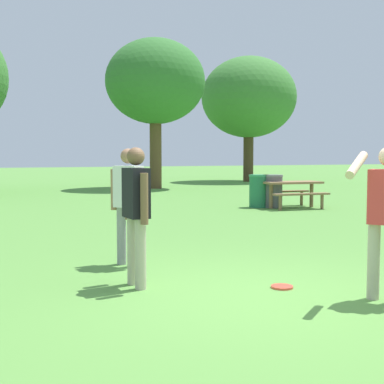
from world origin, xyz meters
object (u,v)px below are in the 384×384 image
(frisbee, at_px, (282,287))
(trash_can_beside_table, at_px, (273,191))
(picnic_table_near, at_px, (292,189))
(trash_can_further_along, at_px, (259,191))
(person_thrower, at_px, (128,199))
(tree_back_left, at_px, (249,98))
(tree_slender_mid, at_px, (155,82))
(person_bystander, at_px, (136,207))

(frisbee, bearing_deg, trash_can_beside_table, 58.96)
(frisbee, relative_size, picnic_table_near, 0.14)
(frisbee, bearing_deg, trash_can_further_along, 61.40)
(person_thrower, bearing_deg, tree_back_left, 56.79)
(frisbee, bearing_deg, tree_slender_mid, 75.45)
(tree_back_left, bearing_deg, trash_can_beside_table, -116.39)
(person_thrower, distance_m, trash_can_further_along, 8.65)
(picnic_table_near, bearing_deg, trash_can_beside_table, 149.03)
(picnic_table_near, distance_m, trash_can_further_along, 0.95)
(person_thrower, bearing_deg, person_bystander, -102.04)
(person_thrower, bearing_deg, trash_can_beside_table, 45.07)
(frisbee, height_order, tree_slender_mid, tree_slender_mid)
(tree_back_left, bearing_deg, frisbee, -118.19)
(frisbee, relative_size, tree_back_left, 0.04)
(person_bystander, height_order, picnic_table_near, person_bystander)
(person_bystander, distance_m, tree_slender_mid, 18.48)
(trash_can_beside_table, relative_size, trash_can_further_along, 1.00)
(frisbee, bearing_deg, person_thrower, 123.81)
(person_thrower, height_order, person_bystander, same)
(frisbee, relative_size, tree_slender_mid, 0.04)
(frisbee, distance_m, picnic_table_near, 9.49)
(tree_slender_mid, bearing_deg, trash_can_beside_table, -88.35)
(picnic_table_near, bearing_deg, person_bystander, -134.13)
(trash_can_further_along, bearing_deg, trash_can_beside_table, -30.87)
(person_bystander, xyz_separation_m, tree_back_left, (13.05, 20.75, 3.83))
(tree_back_left, bearing_deg, picnic_table_near, -114.31)
(person_thrower, height_order, tree_slender_mid, tree_slender_mid)
(frisbee, bearing_deg, person_bystander, 154.89)
(person_thrower, distance_m, tree_slender_mid, 17.30)
(person_thrower, relative_size, person_bystander, 1.00)
(frisbee, relative_size, trash_can_further_along, 0.27)
(frisbee, xyz_separation_m, tree_back_left, (11.51, 21.47, 4.76))
(trash_can_further_along, distance_m, tree_slender_mid, 10.36)
(trash_can_beside_table, distance_m, tree_slender_mid, 10.55)
(tree_back_left, bearing_deg, trash_can_further_along, -117.93)
(person_thrower, xyz_separation_m, person_bystander, (-0.26, -1.20, 0.00))
(frisbee, bearing_deg, tree_back_left, 61.81)
(person_thrower, relative_size, picnic_table_near, 0.90)
(tree_slender_mid, bearing_deg, tree_back_left, 28.50)
(person_thrower, xyz_separation_m, tree_slender_mid, (5.89, 15.80, 3.87))
(trash_can_beside_table, bearing_deg, person_thrower, -134.93)
(person_thrower, height_order, tree_back_left, tree_back_left)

